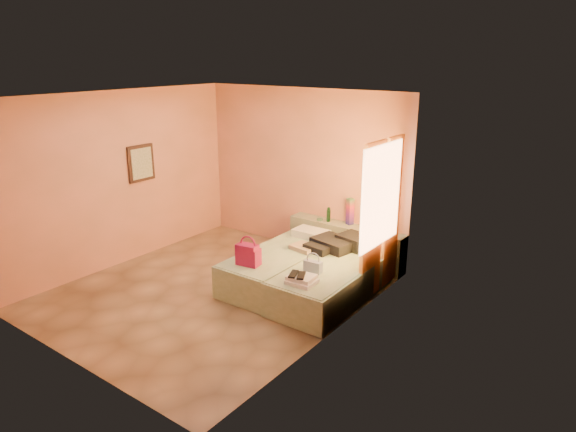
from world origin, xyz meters
name	(u,v)px	position (x,y,z in m)	size (l,w,h in m)	color
ground	(215,291)	(0.00, 0.00, 0.00)	(4.50, 4.50, 0.00)	tan
room_walls	(248,167)	(0.21, 0.57, 1.79)	(4.02, 4.51, 2.81)	#EB957D
headboard_ledge	(346,244)	(0.98, 2.10, 0.33)	(2.05, 0.30, 0.65)	gray
bed_left	(281,267)	(0.60, 0.83, 0.25)	(0.90, 2.00, 0.50)	#ABC49D
bed_right	(332,282)	(1.50, 0.82, 0.25)	(0.90, 2.00, 0.50)	#ABC49D
water_bottle	(329,215)	(0.64, 2.09, 0.77)	(0.07, 0.07, 0.23)	#163C23
rainbow_box	(350,211)	(1.00, 2.17, 0.87)	(0.10, 0.10, 0.44)	#991247
small_dish	(320,219)	(0.49, 2.06, 0.66)	(0.11, 0.11, 0.03)	#4B8A64
green_book	(371,228)	(1.39, 2.17, 0.67)	(0.19, 0.14, 0.03)	#213F26
flower_vase	(385,226)	(1.69, 2.06, 0.79)	(0.22, 0.22, 0.29)	silver
magenta_handbag	(248,254)	(0.53, 0.16, 0.65)	(0.33, 0.18, 0.31)	#991247
khaki_garment	(304,247)	(0.83, 1.11, 0.53)	(0.38, 0.31, 0.07)	tan
clothes_pile	(337,243)	(1.22, 1.41, 0.60)	(0.67, 0.67, 0.20)	black
blue_handbag	(313,267)	(1.40, 0.49, 0.58)	(0.25, 0.11, 0.16)	#405E9A
towel_stack	(302,280)	(1.48, 0.10, 0.55)	(0.35, 0.30, 0.10)	silver
sandal_pair	(297,275)	(1.42, 0.08, 0.61)	(0.18, 0.23, 0.02)	black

